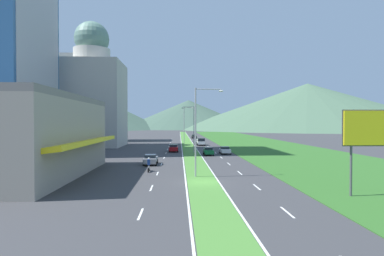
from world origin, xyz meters
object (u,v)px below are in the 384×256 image
car_1 (174,148)px  car_3 (208,151)px  pickup_truck_0 (201,142)px  car_0 (225,150)px  car_2 (194,136)px  car_4 (151,159)px  motorcycle_rider (149,166)px  street_lamp_mid (193,126)px  street_lamp_near (199,126)px  street_lamp_far (185,123)px  billboard_roadside (370,132)px

car_1 → car_3: bearing=-137.0°
car_1 → pickup_truck_0: pickup_truck_0 is taller
car_0 → car_1: car_1 is taller
car_2 → car_4: bearing=-7.5°
car_3 → car_4: 16.63m
car_0 → motorcycle_rider: (-13.03, -22.52, -0.01)m
street_lamp_mid → car_3: bearing=-59.4°
street_lamp_near → car_4: 13.91m
street_lamp_near → car_0: (6.92, 26.85, -5.13)m
street_lamp_far → pickup_truck_0: street_lamp_far is taller
car_2 → motorcycle_rider: size_ratio=2.17×
car_3 → motorcycle_rider: bearing=-25.2°
street_lamp_mid → car_3: 7.29m
car_1 → car_4: size_ratio=1.03×
street_lamp_mid → car_0: bearing=-21.6°
car_0 → pickup_truck_0: 24.33m
street_lamp_far → car_2: (4.19, 30.55, -5.42)m
street_lamp_far → motorcycle_rider: (-5.67, -54.37, -5.43)m
street_lamp_far → motorcycle_rider: street_lamp_far is taller
street_lamp_mid → car_4: street_lamp_mid is taller
billboard_roadside → car_4: 29.98m
car_0 → car_2: (-3.17, 62.40, -0.01)m
car_3 → car_4: size_ratio=0.92×
billboard_roadside → motorcycle_rider: bearing=143.9°
pickup_truck_0 → car_1: bearing=-20.6°
street_lamp_near → street_lamp_mid: 29.36m
pickup_truck_0 → motorcycle_rider: pickup_truck_0 is taller
street_lamp_far → billboard_roadside: (14.34, -68.98, -0.70)m
street_lamp_far → car_1: (-2.96, -26.82, -5.36)m
motorcycle_rider → street_lamp_near: bearing=-125.3°
car_2 → car_0: bearing=2.9°
street_lamp_near → billboard_roadside: (13.90, -10.28, -0.41)m
car_0 → motorcycle_rider: bearing=-30.0°
street_lamp_near → car_1: street_lamp_near is taller
car_0 → motorcycle_rider: size_ratio=2.12×
billboard_roadside → pickup_truck_0: 62.24m
street_lamp_far → car_0: bearing=-77.0°
car_1 → motorcycle_rider: 27.69m
street_lamp_far → car_1: size_ratio=2.35×
car_0 → billboard_roadside: bearing=10.6°
car_4 → pickup_truck_0: 41.07m
car_0 → pickup_truck_0: (-3.13, 24.12, 0.23)m
street_lamp_mid → car_4: bearing=-111.2°
car_0 → car_1: size_ratio=0.92×
pickup_truck_0 → car_0: bearing=7.4°
street_lamp_near → street_lamp_far: size_ratio=0.94×
pickup_truck_0 → street_lamp_mid: bearing=-8.4°
car_0 → street_lamp_mid: bearing=-111.6°
car_4 → car_2: bearing=-7.5°
billboard_roadside → car_3: 36.70m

